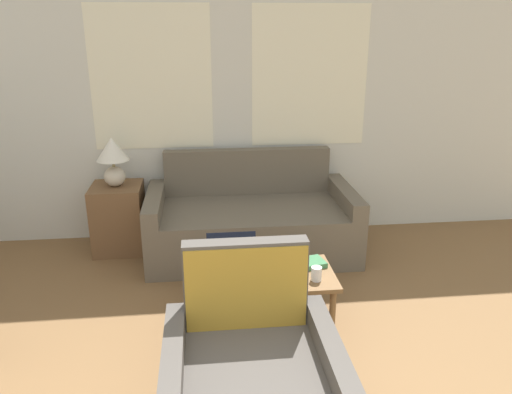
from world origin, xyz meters
The scene contains 11 objects.
wall_back centered at (0.00, 4.14, 1.31)m, with size 6.91×0.06×2.60m.
couch centered at (0.04, 3.65, 0.28)m, with size 1.87×0.95×0.89m.
armchair centered at (-0.18, 1.47, 0.28)m, with size 0.87×0.82×0.94m.
side_table centered at (-1.18, 3.81, 0.31)m, with size 0.46×0.46×0.63m.
table_lamp centered at (-1.18, 3.81, 0.90)m, with size 0.29×0.29×0.45m.
coffee_table centered at (-0.01, 2.44, 0.34)m, with size 1.01×0.53×0.38m.
laptop centered at (-0.21, 2.48, 0.44)m, with size 0.35×0.31×0.26m.
cup_navy centered at (0.14, 2.55, 0.43)m, with size 0.09×0.09×0.10m.
cup_yellow centered at (0.35, 2.32, 0.43)m, with size 0.07×0.07×0.10m.
snack_bowl centered at (0.10, 2.34, 0.42)m, with size 0.20×0.20×0.08m.
book_red centered at (0.37, 2.55, 0.40)m, with size 0.20×0.20×0.04m.
Camera 1 is at (-0.39, -0.62, 2.02)m, focal length 35.00 mm.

